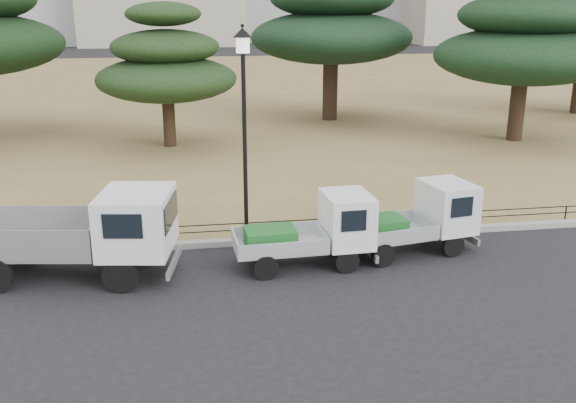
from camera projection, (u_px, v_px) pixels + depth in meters
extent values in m
plane|color=black|center=(302.00, 284.00, 14.27)|extent=(220.00, 220.00, 0.00)
cube|color=olive|center=(222.00, 93.00, 43.07)|extent=(120.00, 56.00, 0.15)
cube|color=gray|center=(284.00, 239.00, 16.69)|extent=(120.00, 0.25, 0.16)
cylinder|color=black|center=(121.00, 276.00, 13.73)|extent=(0.80, 0.27, 0.78)
cylinder|color=black|center=(138.00, 247.00, 15.35)|extent=(0.80, 0.27, 0.78)
cylinder|color=black|center=(25.00, 247.00, 15.35)|extent=(0.80, 0.27, 0.78)
cube|color=#2D2D30|center=(71.00, 252.00, 14.48)|extent=(4.45, 1.59, 0.14)
cube|color=gray|center=(34.00, 233.00, 14.34)|extent=(3.25, 2.15, 0.76)
cube|color=silver|center=(137.00, 221.00, 14.26)|extent=(1.78, 2.07, 1.34)
cylinder|color=black|center=(347.00, 261.00, 14.78)|extent=(0.57, 0.18, 0.57)
cylinder|color=black|center=(333.00, 242.00, 15.94)|extent=(0.57, 0.18, 0.57)
cylinder|color=black|center=(266.00, 268.00, 14.41)|extent=(0.57, 0.18, 0.57)
cylinder|color=black|center=(257.00, 248.00, 15.57)|extent=(0.57, 0.18, 0.57)
cube|color=#2D2D30|center=(302.00, 249.00, 15.14)|extent=(3.09, 0.84, 0.13)
cube|color=silver|center=(279.00, 240.00, 14.96)|extent=(2.16, 1.38, 0.38)
cube|color=silver|center=(347.00, 219.00, 15.14)|extent=(1.13, 1.45, 1.22)
cube|color=#1B6023|center=(270.00, 237.00, 14.89)|extent=(1.20, 0.89, 0.42)
cylinder|color=black|center=(453.00, 245.00, 15.72)|extent=(0.59, 0.25, 0.57)
cylinder|color=black|center=(426.00, 229.00, 16.85)|extent=(0.59, 0.25, 0.57)
cylinder|color=black|center=(383.00, 255.00, 15.11)|extent=(0.59, 0.25, 0.57)
cylinder|color=black|center=(360.00, 237.00, 16.24)|extent=(0.59, 0.25, 0.57)
cube|color=#2D2D30|center=(407.00, 236.00, 15.95)|extent=(3.16, 1.26, 0.13)
cube|color=#B8BCC0|center=(387.00, 229.00, 15.69)|extent=(2.33, 1.67, 0.38)
cube|color=silver|center=(447.00, 206.00, 16.09)|extent=(1.31, 1.58, 1.21)
cube|color=#1B6022|center=(380.00, 226.00, 15.60)|extent=(1.30, 1.05, 0.42)
cylinder|color=black|center=(247.00, 232.00, 16.79)|extent=(0.40, 0.40, 0.14)
cylinder|color=black|center=(245.00, 145.00, 16.09)|extent=(0.11, 0.11, 4.52)
cylinder|color=white|center=(243.00, 45.00, 15.35)|extent=(0.36, 0.36, 0.36)
cone|color=black|center=(242.00, 32.00, 15.26)|extent=(0.47, 0.47, 0.23)
cylinder|color=black|center=(284.00, 228.00, 16.75)|extent=(38.00, 0.03, 0.03)
cylinder|color=black|center=(284.00, 221.00, 16.70)|extent=(38.00, 0.03, 0.03)
cylinder|color=black|center=(284.00, 228.00, 16.75)|extent=(0.04, 0.04, 0.40)
cylinder|color=black|center=(169.00, 119.00, 26.70)|extent=(0.51, 0.51, 2.28)
ellipsoid|color=#1C3115|center=(167.00, 79.00, 26.20)|extent=(5.74, 5.74, 1.84)
ellipsoid|color=#1C3115|center=(165.00, 47.00, 25.81)|extent=(4.38, 4.38, 1.40)
ellipsoid|color=#1C3115|center=(163.00, 14.00, 25.43)|extent=(3.03, 3.03, 0.97)
cylinder|color=black|center=(330.00, 87.00, 32.54)|extent=(0.75, 0.75, 3.34)
ellipsoid|color=black|center=(331.00, 38.00, 31.81)|extent=(8.05, 8.05, 2.57)
cylinder|color=black|center=(517.00, 106.00, 27.77)|extent=(0.66, 0.66, 2.95)
ellipsoid|color=black|center=(523.00, 56.00, 27.13)|extent=(7.49, 7.49, 2.40)
ellipsoid|color=black|center=(527.00, 15.00, 26.63)|extent=(5.72, 5.72, 1.83)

